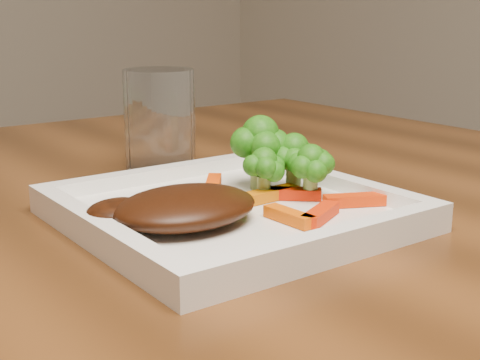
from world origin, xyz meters
TOP-DOWN VIEW (x-y plane):
  - plate at (0.40, -0.16)m, footprint 0.27×0.27m
  - steak at (0.35, -0.18)m, footprint 0.13×0.10m
  - broccoli_0 at (0.47, -0.12)m, footprint 0.08×0.08m
  - broccoli_1 at (0.49, -0.15)m, footprint 0.06×0.06m
  - broccoli_2 at (0.48, -0.18)m, footprint 0.07×0.07m
  - broccoli_3 at (0.45, -0.16)m, footprint 0.06×0.06m
  - carrot_0 at (0.45, -0.23)m, footprint 0.05×0.04m
  - carrot_1 at (0.50, -0.22)m, footprint 0.06×0.04m
  - carrot_2 at (0.42, -0.22)m, footprint 0.02×0.05m
  - carrot_4 at (0.43, -0.10)m, footprint 0.04×0.05m
  - carrot_5 at (0.47, -0.17)m, footprint 0.05×0.05m
  - carrot_6 at (0.45, -0.16)m, footprint 0.06×0.02m
  - drinking_glass at (0.44, 0.03)m, footprint 0.09×0.09m

SIDE VIEW (x-z plane):
  - plate at x=0.40m, z-range 0.75..0.76m
  - carrot_0 at x=0.45m, z-range 0.76..0.77m
  - carrot_1 at x=0.50m, z-range 0.76..0.77m
  - carrot_2 at x=0.42m, z-range 0.76..0.77m
  - carrot_4 at x=0.43m, z-range 0.76..0.77m
  - carrot_5 at x=0.47m, z-range 0.76..0.77m
  - carrot_6 at x=0.45m, z-range 0.76..0.77m
  - steak at x=0.35m, z-range 0.76..0.79m
  - broccoli_2 at x=0.48m, z-range 0.76..0.82m
  - broccoli_3 at x=0.45m, z-range 0.76..0.82m
  - broccoli_1 at x=0.49m, z-range 0.76..0.83m
  - broccoli_0 at x=0.47m, z-range 0.76..0.83m
  - drinking_glass at x=0.44m, z-range 0.75..0.87m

